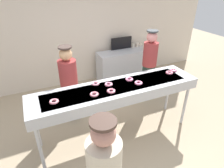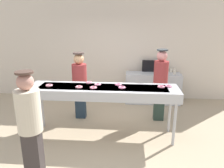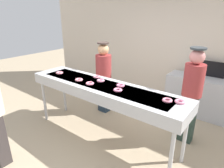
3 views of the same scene
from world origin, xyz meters
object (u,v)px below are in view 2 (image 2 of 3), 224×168
at_px(menu_display, 153,66).
at_px(customer_waiting, 30,123).
at_px(strawberry_donut_8, 168,86).
at_px(paper_cup_2, 166,70).
at_px(strawberry_donut_6, 79,87).
at_px(paper_cup_0, 174,70).
at_px(strawberry_donut_1, 161,87).
at_px(strawberry_donut_3, 98,84).
at_px(strawberry_donut_5, 122,88).
at_px(strawberry_donut_0, 49,85).
at_px(paper_cup_3, 171,70).
at_px(fryer_conveyor, 103,91).
at_px(strawberry_donut_4, 118,85).
at_px(strawberry_donut_2, 93,88).
at_px(worker_baker, 80,81).
at_px(prep_counter, 153,88).
at_px(strawberry_donut_7, 89,83).
at_px(paper_cup_1, 174,72).
at_px(worker_assistant, 160,81).

bearing_deg(menu_display, customer_waiting, -118.63).
distance_m(strawberry_donut_8, paper_cup_2, 2.12).
height_order(strawberry_donut_6, paper_cup_0, strawberry_donut_6).
distance_m(strawberry_donut_1, strawberry_donut_3, 1.26).
bearing_deg(paper_cup_0, strawberry_donut_5, -122.20).
distance_m(strawberry_donut_0, paper_cup_3, 3.59).
relative_size(fryer_conveyor, strawberry_donut_4, 21.33).
height_order(strawberry_donut_2, strawberry_donut_5, same).
bearing_deg(customer_waiting, worker_baker, 94.75).
relative_size(worker_baker, prep_counter, 1.03).
bearing_deg(paper_cup_0, fryer_conveyor, -129.50).
height_order(prep_counter, paper_cup_0, paper_cup_0).
bearing_deg(paper_cup_0, strawberry_donut_8, -103.99).
xyz_separation_m(strawberry_donut_0, strawberry_donut_5, (1.45, -0.01, 0.00)).
bearing_deg(paper_cup_3, strawberry_donut_5, -120.38).
relative_size(strawberry_donut_5, paper_cup_3, 1.21).
xyz_separation_m(strawberry_donut_6, worker_baker, (-0.21, 0.93, -0.15)).
relative_size(worker_baker, customer_waiting, 0.95).
distance_m(strawberry_donut_1, strawberry_donut_5, 0.77).
bearing_deg(strawberry_donut_2, strawberry_donut_4, 27.65).
xyz_separation_m(strawberry_donut_3, customer_waiting, (-0.71, -1.55, -0.12)).
height_order(strawberry_donut_7, strawberry_donut_8, same).
bearing_deg(strawberry_donut_7, strawberry_donut_2, -66.44).
xyz_separation_m(strawberry_donut_5, paper_cup_0, (1.43, 2.27, -0.15)).
distance_m(customer_waiting, paper_cup_2, 4.37).
relative_size(strawberry_donut_4, paper_cup_1, 1.21).
height_order(strawberry_donut_7, paper_cup_2, strawberry_donut_7).
bearing_deg(strawberry_donut_6, strawberry_donut_4, 16.85).
bearing_deg(paper_cup_1, strawberry_donut_8, -104.53).
relative_size(fryer_conveyor, worker_baker, 1.85).
relative_size(strawberry_donut_6, paper_cup_1, 1.21).
height_order(strawberry_donut_3, paper_cup_2, strawberry_donut_3).
distance_m(strawberry_donut_2, strawberry_donut_7, 0.37).
distance_m(strawberry_donut_7, prep_counter, 2.44).
bearing_deg(strawberry_donut_1, strawberry_donut_3, 177.59).
bearing_deg(worker_assistant, strawberry_donut_1, 88.34).
bearing_deg(strawberry_donut_5, worker_baker, 139.48).
height_order(strawberry_donut_7, paper_cup_3, strawberry_donut_7).
height_order(fryer_conveyor, paper_cup_2, fryer_conveyor).
bearing_deg(prep_counter, customer_waiting, -120.12).
bearing_deg(paper_cup_3, worker_assistant, -109.56).
bearing_deg(menu_display, strawberry_donut_4, -112.88).
bearing_deg(prep_counter, strawberry_donut_3, -124.27).
distance_m(fryer_conveyor, strawberry_donut_8, 1.30).
xyz_separation_m(paper_cup_2, menu_display, (-0.38, 0.03, 0.11)).
relative_size(strawberry_donut_2, strawberry_donut_5, 1.00).
bearing_deg(strawberry_donut_0, strawberry_donut_4, 7.32).
bearing_deg(strawberry_donut_1, strawberry_donut_6, -174.45).
distance_m(worker_assistant, customer_waiting, 3.10).
bearing_deg(strawberry_donut_1, paper_cup_3, 75.03).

